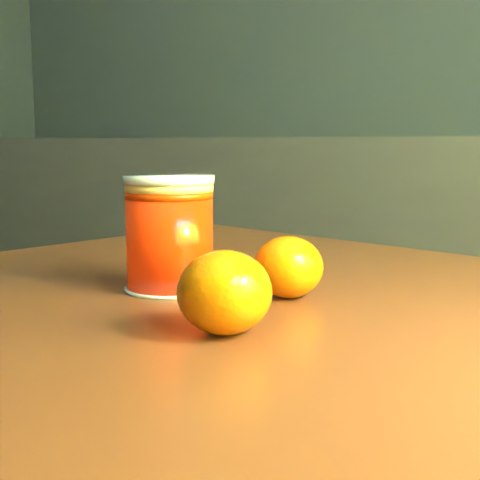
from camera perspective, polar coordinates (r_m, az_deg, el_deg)
The scene contains 5 objects.
kitchen_counter at distance 2.22m, azimuth 4.49°, elevation -2.96°, with size 3.15×0.60×0.90m, color #444448.
table at distance 0.61m, azimuth 7.70°, elevation -14.77°, with size 1.07×0.80×0.75m.
juice_glass at distance 0.65m, azimuth -6.02°, elevation 0.53°, with size 0.09×0.09×0.11m.
orange_front at distance 0.50m, azimuth -1.33°, elevation -4.48°, with size 0.07×0.07×0.06m, color #DE6504.
orange_back at distance 0.62m, azimuth 4.13°, elevation -2.31°, with size 0.07×0.07×0.06m, color #DE6504.
Camera 1 is at (1.16, -0.40, 0.89)m, focal length 50.00 mm.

